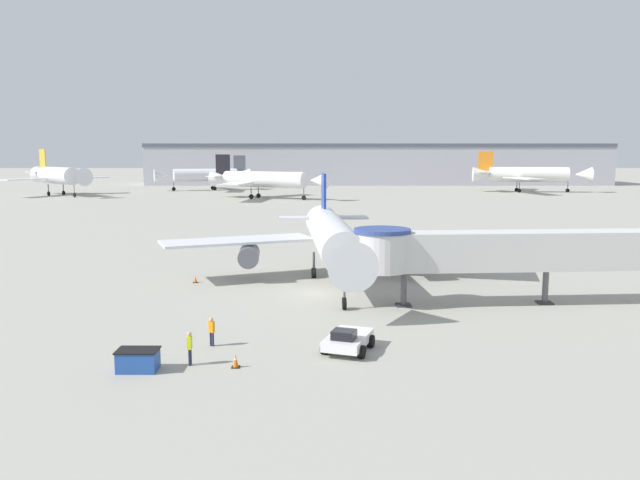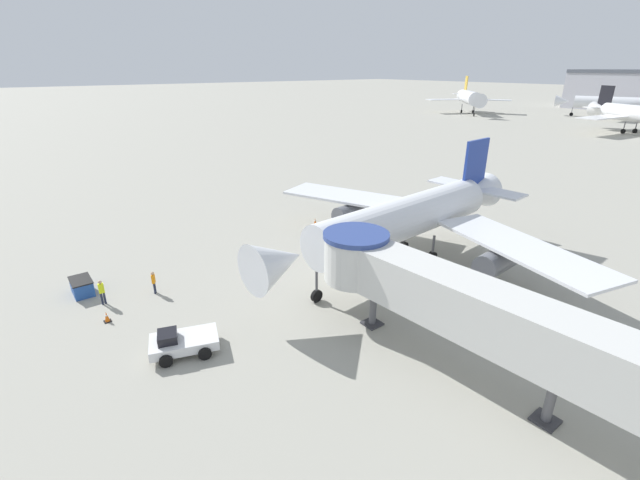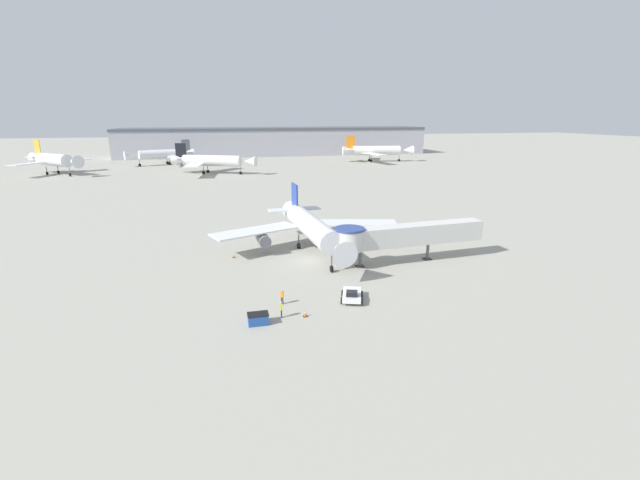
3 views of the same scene
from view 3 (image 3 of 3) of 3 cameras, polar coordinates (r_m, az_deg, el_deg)
ground_plane at (r=62.27m, az=-1.00°, el=-2.74°), size 800.00×800.00×0.00m
main_airplane at (r=65.60m, az=-1.28°, el=1.77°), size 30.40×27.24×9.10m
jet_bridge at (r=61.33m, az=10.72°, el=0.64°), size 22.60×4.77×5.73m
pushback_tug_white at (r=49.11m, az=4.27°, el=-7.32°), size 3.23×4.21×1.42m
service_container_blue at (r=44.29m, az=-8.25°, el=-10.35°), size 2.14×1.36×1.13m
traffic_cone_apron_front at (r=45.45m, az=-1.98°, el=-9.76°), size 0.44×0.44×0.72m
traffic_cone_port_wing at (r=64.64m, az=-11.44°, el=-2.05°), size 0.41×0.41×0.68m
ground_crew_marshaller at (r=48.15m, az=-5.08°, el=-7.43°), size 0.38×0.33×1.70m
ground_crew_wing_walker at (r=45.09m, az=-5.18°, el=-9.06°), size 0.24×0.36×1.82m
background_jet_black_tail at (r=160.80m, az=-14.43°, el=10.21°), size 30.28×29.40×10.66m
background_jet_gray_tail at (r=196.32m, az=-20.16°, el=10.71°), size 27.74×27.37×10.26m
background_jet_orange_tail at (r=198.82m, az=7.33°, el=11.75°), size 32.62×33.30×11.43m
background_jet_gold_tail at (r=179.99m, az=-32.03°, el=9.06°), size 24.03×24.01×12.01m
terminal_building at (r=235.08m, az=-5.90°, el=12.98°), size 158.78×27.56×14.11m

